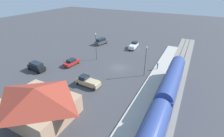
{
  "coord_description": "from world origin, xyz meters",
  "views": [
    {
      "loc": [
        -16.22,
        35.19,
        19.54
      ],
      "look_at": [
        0.43,
        3.0,
        1.0
      ],
      "focal_mm": 26.42,
      "sensor_mm": 36.0,
      "label": 1
    }
  ],
  "objects": [
    {
      "name": "pickup_white",
      "position": [
        1.73,
        -15.62,
        1.03
      ],
      "size": [
        2.27,
        5.51,
        2.14
      ],
      "color": "white",
      "rests_on": "ground"
    },
    {
      "name": "pedestrian_on_platform",
      "position": [
        -9.27,
        -3.4,
        1.28
      ],
      "size": [
        0.36,
        0.36,
        1.71
      ],
      "color": "#333338",
      "rests_on": "platform"
    },
    {
      "name": "pickup_tan",
      "position": [
        2.25,
        10.84,
        1.03
      ],
      "size": [
        5.49,
        2.69,
        2.14
      ],
      "color": "#C6B284",
      "rests_on": "ground"
    },
    {
      "name": "light_pole_near_platform",
      "position": [
        -7.2,
        1.07,
        4.67
      ],
      "size": [
        0.44,
        0.44,
        7.37
      ],
      "color": "#515156",
      "rests_on": "ground"
    },
    {
      "name": "suv_black",
      "position": [
        17.73,
        10.97,
        1.15
      ],
      "size": [
        5.06,
        2.74,
        2.22
      ],
      "color": "black",
      "rests_on": "ground"
    },
    {
      "name": "suv_charcoal",
      "position": [
        13.82,
        -14.27,
        1.15
      ],
      "size": [
        3.07,
        5.23,
        2.22
      ],
      "color": "#47494F",
      "rests_on": "ground"
    },
    {
      "name": "railway_track",
      "position": [
        -14.0,
        0.0,
        0.09
      ],
      "size": [
        4.8,
        70.0,
        0.3
      ],
      "color": "gray",
      "rests_on": "ground"
    },
    {
      "name": "sedan_red",
      "position": [
        11.95,
        4.48,
        0.88
      ],
      "size": [
        2.35,
        4.68,
        1.74
      ],
      "color": "red",
      "rests_on": "ground"
    },
    {
      "name": "station_building",
      "position": [
        4.0,
        22.0,
        2.83
      ],
      "size": [
        11.82,
        9.5,
        5.44
      ],
      "color": "tan",
      "rests_on": "ground"
    },
    {
      "name": "light_pole_lot_center",
      "position": [
        7.96,
        -1.8,
        4.88
      ],
      "size": [
        0.44,
        0.44,
        7.76
      ],
      "color": "#515156",
      "rests_on": "ground"
    },
    {
      "name": "platform",
      "position": [
        -10.0,
        0.0,
        0.15
      ],
      "size": [
        3.2,
        46.0,
        0.3
      ],
      "color": "#B7B2A8",
      "rests_on": "ground"
    },
    {
      "name": "ground_plane",
      "position": [
        0.0,
        0.0,
        0.0
      ],
      "size": [
        200.0,
        200.0,
        0.0
      ],
      "primitive_type": "plane",
      "color": "#424247"
    }
  ]
}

